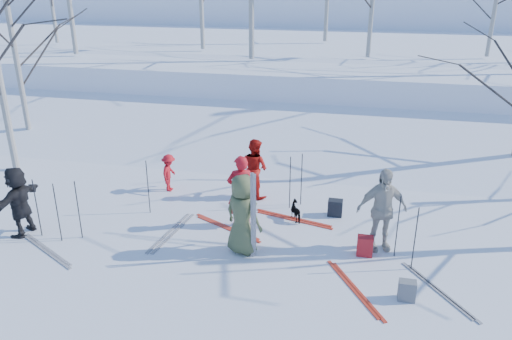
% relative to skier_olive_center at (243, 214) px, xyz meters
% --- Properties ---
extents(ground, '(120.00, 120.00, 0.00)m').
position_rel_skier_olive_center_xyz_m(ground, '(-0.02, -0.17, -0.85)').
color(ground, white).
rests_on(ground, ground).
extents(snow_ramp, '(70.00, 9.49, 4.12)m').
position_rel_skier_olive_center_xyz_m(snow_ramp, '(-0.02, 6.83, -0.70)').
color(snow_ramp, white).
rests_on(snow_ramp, ground).
extents(snow_plateau, '(70.00, 18.00, 2.20)m').
position_rel_skier_olive_center_xyz_m(snow_plateau, '(-0.02, 16.83, 0.15)').
color(snow_plateau, white).
rests_on(snow_plateau, ground).
extents(far_hill, '(90.00, 30.00, 6.00)m').
position_rel_skier_olive_center_xyz_m(far_hill, '(-0.02, 37.83, 1.15)').
color(far_hill, white).
rests_on(far_hill, ground).
extents(skier_olive_center, '(0.99, 0.84, 1.71)m').
position_rel_skier_olive_center_xyz_m(skier_olive_center, '(0.00, 0.00, 0.00)').
color(skier_olive_center, '#485331').
rests_on(skier_olive_center, ground).
extents(skier_red_north, '(0.72, 0.59, 1.68)m').
position_rel_skier_olive_center_xyz_m(skier_red_north, '(-0.32, 1.13, -0.01)').
color(skier_red_north, red).
rests_on(skier_red_north, ground).
extents(skier_redor_behind, '(0.94, 0.89, 1.54)m').
position_rel_skier_olive_center_xyz_m(skier_redor_behind, '(-0.37, 2.75, -0.09)').
color(skier_redor_behind, '#AF120D').
rests_on(skier_redor_behind, ground).
extents(skier_red_seated, '(0.40, 0.66, 1.00)m').
position_rel_skier_olive_center_xyz_m(skier_red_seated, '(-2.63, 2.58, -0.35)').
color(skier_red_seated, red).
rests_on(skier_red_seated, ground).
extents(skier_cream_east, '(1.13, 0.74, 1.79)m').
position_rel_skier_olive_center_xyz_m(skier_cream_east, '(2.74, 0.75, 0.04)').
color(skier_cream_east, beige).
rests_on(skier_cream_east, ground).
extents(skier_grey_west, '(0.60, 1.50, 1.57)m').
position_rel_skier_olive_center_xyz_m(skier_grey_west, '(-4.92, -0.31, -0.07)').
color(skier_grey_west, black).
rests_on(skier_grey_west, ground).
extents(dog, '(0.49, 0.57, 0.44)m').
position_rel_skier_olive_center_xyz_m(dog, '(0.89, 1.64, -0.63)').
color(dog, black).
rests_on(dog, ground).
extents(upright_ski_left, '(0.09, 0.16, 1.90)m').
position_rel_skier_olive_center_xyz_m(upright_ski_left, '(0.26, -0.21, 0.10)').
color(upright_ski_left, silver).
rests_on(upright_ski_left, ground).
extents(upright_ski_right, '(0.11, 0.23, 1.89)m').
position_rel_skier_olive_center_xyz_m(upright_ski_right, '(0.30, -0.22, 0.10)').
color(upright_ski_right, silver).
rests_on(upright_ski_right, ground).
extents(ski_pair_a, '(1.97, 2.09, 0.02)m').
position_rel_skier_olive_center_xyz_m(ski_pair_a, '(3.82, -0.57, -0.84)').
color(ski_pair_a, silver).
rests_on(ski_pair_a, ground).
extents(ski_pair_b, '(1.88, 2.08, 0.02)m').
position_rel_skier_olive_center_xyz_m(ski_pair_b, '(2.32, -0.86, -0.84)').
color(ski_pair_b, red).
rests_on(ski_pair_b, ground).
extents(ski_pair_c, '(0.67, 1.95, 0.02)m').
position_rel_skier_olive_center_xyz_m(ski_pair_c, '(-1.74, 0.40, -0.84)').
color(ski_pair_c, silver).
rests_on(ski_pair_c, ground).
extents(ski_pair_d, '(1.83, 2.07, 0.02)m').
position_rel_skier_olive_center_xyz_m(ski_pair_d, '(-3.98, -0.88, -0.84)').
color(ski_pair_d, silver).
rests_on(ski_pair_d, ground).
extents(ski_pair_e, '(1.14, 2.00, 0.02)m').
position_rel_skier_olive_center_xyz_m(ski_pair_e, '(0.82, 1.64, -0.84)').
color(ski_pair_e, red).
rests_on(ski_pair_e, ground).
extents(ski_pair_f, '(1.74, 2.06, 0.02)m').
position_rel_skier_olive_center_xyz_m(ski_pair_f, '(-0.59, 0.89, -0.84)').
color(ski_pair_f, red).
rests_on(ski_pair_f, ground).
extents(ski_pole_a, '(0.02, 0.02, 1.34)m').
position_rel_skier_olive_center_xyz_m(ski_pole_a, '(0.86, 2.48, -0.18)').
color(ski_pole_a, black).
rests_on(ski_pole_a, ground).
extents(ski_pole_b, '(0.02, 0.02, 1.34)m').
position_rel_skier_olive_center_xyz_m(ski_pole_b, '(-2.62, 1.24, -0.18)').
color(ski_pole_b, black).
rests_on(ski_pole_b, ground).
extents(ski_pole_c, '(0.02, 0.02, 1.34)m').
position_rel_skier_olive_center_xyz_m(ski_pole_c, '(3.37, 0.06, -0.18)').
color(ski_pole_c, black).
rests_on(ski_pole_c, ground).
extents(ski_pole_d, '(0.02, 0.02, 1.34)m').
position_rel_skier_olive_center_xyz_m(ski_pole_d, '(-3.57, -0.21, -0.18)').
color(ski_pole_d, black).
rests_on(ski_pole_d, ground).
extents(ski_pole_e, '(0.02, 0.02, 1.34)m').
position_rel_skier_olive_center_xyz_m(ski_pole_e, '(3.07, 0.50, -0.18)').
color(ski_pole_e, black).
rests_on(ski_pole_e, ground).
extents(ski_pole_f, '(0.02, 0.02, 1.34)m').
position_rel_skier_olive_center_xyz_m(ski_pole_f, '(-4.49, -0.32, -0.18)').
color(ski_pole_f, black).
rests_on(ski_pole_f, ground).
extents(ski_pole_g, '(0.02, 0.02, 1.34)m').
position_rel_skier_olive_center_xyz_m(ski_pole_g, '(0.62, 2.23, -0.18)').
color(ski_pole_g, black).
rests_on(ski_pole_g, ground).
extents(ski_pole_h, '(0.02, 0.02, 1.34)m').
position_rel_skier_olive_center_xyz_m(ski_pole_h, '(-3.93, -0.43, -0.18)').
color(ski_pole_h, black).
rests_on(ski_pole_h, ground).
extents(backpack_red, '(0.32, 0.22, 0.42)m').
position_rel_skier_olive_center_xyz_m(backpack_red, '(2.47, 0.40, -0.64)').
color(backpack_red, '#AB1A1F').
rests_on(backpack_red, ground).
extents(backpack_grey, '(0.30, 0.20, 0.38)m').
position_rel_skier_olive_center_xyz_m(backpack_grey, '(3.22, -0.96, -0.66)').
color(backpack_grey, slate).
rests_on(backpack_grey, ground).
extents(backpack_dark, '(0.34, 0.24, 0.40)m').
position_rel_skier_olive_center_xyz_m(backpack_dark, '(1.74, 2.06, -0.65)').
color(backpack_dark, black).
rests_on(backpack_dark, ground).
extents(birch_plateau_h, '(3.37, 3.37, 3.95)m').
position_rel_skier_olive_center_xyz_m(birch_plateau_h, '(6.88, 13.20, 3.32)').
color(birch_plateau_h, silver).
rests_on(birch_plateau_h, snow_plateau).
extents(birch_edge_d, '(4.30, 4.30, 5.29)m').
position_rel_skier_olive_center_xyz_m(birch_edge_d, '(-8.82, 5.39, 1.79)').
color(birch_edge_d, silver).
rests_on(birch_edge_d, ground).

